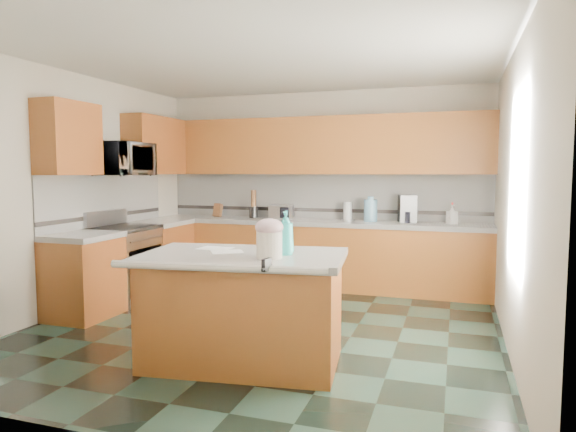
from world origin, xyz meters
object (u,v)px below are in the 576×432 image
at_px(treat_jar, 269,245).
at_px(knife_block, 218,210).
at_px(toaster_oven, 281,212).
at_px(coffee_maker, 407,209).
at_px(island_base, 243,312).
at_px(island_top, 243,257).
at_px(soap_bottle_island, 286,233).

xyz_separation_m(treat_jar, knife_block, (-1.97, 3.13, -0.01)).
xyz_separation_m(knife_block, toaster_oven, (0.99, 0.00, 0.00)).
bearing_deg(knife_block, coffee_maker, 5.14).
xyz_separation_m(island_base, treat_jar, (0.29, -0.15, 0.59)).
height_order(island_base, island_top, island_top).
distance_m(island_base, soap_bottle_island, 0.76).
distance_m(island_top, coffee_maker, 3.19).
bearing_deg(island_base, toaster_oven, 95.59).
relative_size(treat_jar, soap_bottle_island, 0.59).
bearing_deg(toaster_oven, soap_bottle_island, -81.32).
relative_size(soap_bottle_island, coffee_maker, 0.98).
bearing_deg(treat_jar, toaster_oven, 119.92).
xyz_separation_m(island_base, soap_bottle_island, (0.35, 0.05, 0.67)).
relative_size(island_base, soap_bottle_island, 4.36).
bearing_deg(island_top, soap_bottle_island, 0.26).
bearing_deg(treat_jar, soap_bottle_island, 84.64).
distance_m(soap_bottle_island, toaster_oven, 3.11).
distance_m(island_base, knife_block, 3.47).
relative_size(island_top, knife_block, 8.57).
relative_size(knife_block, coffee_maker, 0.53).
relative_size(island_base, toaster_oven, 4.62).
bearing_deg(coffee_maker, soap_bottle_island, -118.21).
height_order(toaster_oven, coffee_maker, coffee_maker).
relative_size(soap_bottle_island, toaster_oven, 1.06).
bearing_deg(island_base, soap_bottle_island, 0.26).
bearing_deg(knife_block, island_base, -56.05).
relative_size(toaster_oven, coffee_maker, 0.93).
distance_m(island_top, treat_jar, 0.35).
bearing_deg(soap_bottle_island, coffee_maker, 71.72).
bearing_deg(treat_jar, coffee_maker, 89.13).
relative_size(island_top, soap_bottle_island, 4.64).
xyz_separation_m(soap_bottle_island, knife_block, (-2.03, 2.93, -0.08)).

